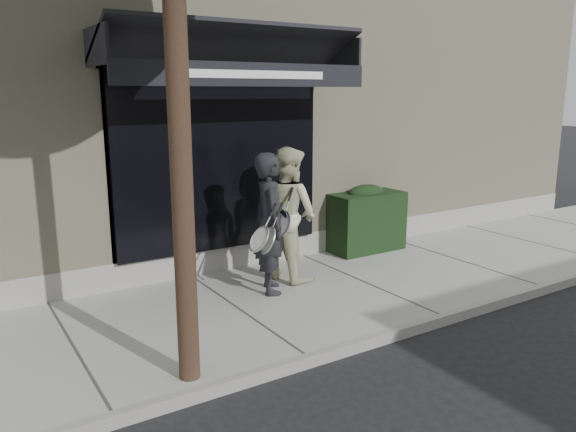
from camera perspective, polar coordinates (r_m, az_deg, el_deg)
ground at (r=8.29m, az=7.42°, el=-7.29°), size 80.00×80.00×0.00m
sidewalk at (r=8.27m, az=7.43°, el=-6.90°), size 20.00×3.00×0.12m
curb at (r=7.23m, az=15.42°, el=-10.10°), size 20.00×0.10×0.14m
building_facade at (r=12.02m, az=-7.83°, el=12.13°), size 14.30×8.04×5.64m
hedge at (r=9.71m, az=7.82°, el=-0.31°), size 1.30×0.70×1.14m
pedestrian_front at (r=7.51m, az=-1.78°, el=-0.76°), size 0.80×0.86×1.90m
pedestrian_back at (r=8.06m, az=0.00°, el=0.24°), size 0.89×1.06×1.92m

